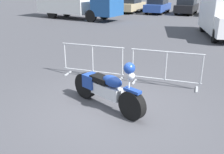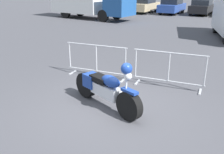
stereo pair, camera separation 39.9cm
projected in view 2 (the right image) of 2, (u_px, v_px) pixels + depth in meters
The scene contains 9 objects.
ground_plane at pixel (107, 110), 6.05m from camera, with size 120.00×120.00×0.00m, color #424247.
motorcycle at pixel (106, 88), 6.02m from camera, with size 2.15×1.18×1.30m.
crowd_barrier_near at pixel (96, 61), 8.01m from camera, with size 2.09×0.44×1.07m.
crowd_barrier_far at pixel (169, 70), 7.16m from camera, with size 2.09×0.44×1.07m.
parked_car_red at pixel (98, 3), 28.78m from camera, with size 2.30×4.65×1.52m.
parked_car_green at pixel (121, 4), 27.83m from camera, with size 2.30×4.63×1.52m.
parked_car_tan at pixel (145, 5), 26.32m from camera, with size 2.31×4.66×1.52m.
parked_car_blue at pixel (172, 6), 25.35m from camera, with size 2.24×4.52×1.48m.
parked_car_black at pixel (202, 7), 24.59m from camera, with size 2.22×4.48×1.47m.
Camera 2 is at (2.22, -4.91, 2.86)m, focal length 40.00 mm.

